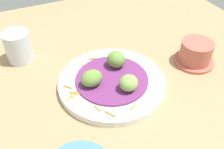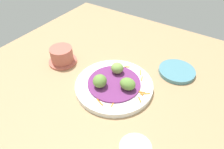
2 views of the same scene
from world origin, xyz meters
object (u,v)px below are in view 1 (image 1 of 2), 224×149
(guac_scoop_center, at_px, (130,83))
(main_plate, at_px, (112,83))
(terracotta_bowl, at_px, (196,53))
(water_glass, at_px, (18,47))
(guac_scoop_left, at_px, (92,78))
(guac_scoop_right, at_px, (116,59))

(guac_scoop_center, bearing_deg, main_plate, 115.07)
(main_plate, relative_size, terracotta_bowl, 2.42)
(terracotta_bowl, bearing_deg, guac_scoop_center, -169.38)
(water_glass, bearing_deg, guac_scoop_left, -56.03)
(guac_scoop_left, height_order, guac_scoop_center, same)
(main_plate, height_order, terracotta_bowl, terracotta_bowl)
(guac_scoop_center, relative_size, terracotta_bowl, 0.41)
(guac_scoop_right, relative_size, water_glass, 0.56)
(guac_scoop_left, bearing_deg, terracotta_bowl, -1.82)
(guac_scoop_right, height_order, terracotta_bowl, guac_scoop_right)
(guac_scoop_left, distance_m, terracotta_bowl, 0.31)
(main_plate, relative_size, guac_scoop_center, 5.95)
(main_plate, xyz_separation_m, terracotta_bowl, (0.26, -0.01, 0.02))
(main_plate, bearing_deg, water_glass, 132.30)
(guac_scoop_left, xyz_separation_m, guac_scoop_center, (0.08, -0.05, -0.00))
(terracotta_bowl, bearing_deg, guac_scoop_right, 167.60)
(water_glass, bearing_deg, guac_scoop_right, -36.99)
(terracotta_bowl, relative_size, water_glass, 1.28)
(main_plate, bearing_deg, guac_scoop_center, -64.93)
(main_plate, xyz_separation_m, guac_scoop_left, (-0.05, 0.00, 0.04))
(water_glass, bearing_deg, main_plate, -47.70)
(guac_scoop_center, relative_size, guac_scoop_right, 0.93)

